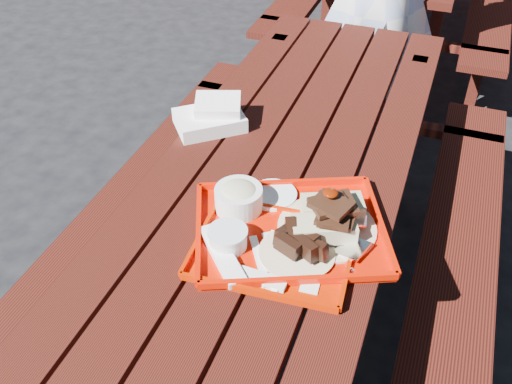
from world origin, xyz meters
The scene contains 5 objects.
ground centered at (0.00, 0.00, 0.00)m, with size 60.00×60.00×0.00m, color black.
picnic_table_near centered at (0.00, 0.00, 0.56)m, with size 1.41×2.40×0.75m.
near_tray centered at (0.11, -0.18, 0.79)m, with size 0.60×0.55×0.16m.
far_tray centered at (0.09, -0.29, 0.77)m, with size 0.42×0.34×0.07m.
white_cloth centered at (-0.29, 0.21, 0.79)m, with size 0.27×0.26×0.09m.
Camera 1 is at (0.41, -1.26, 1.79)m, focal length 40.00 mm.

